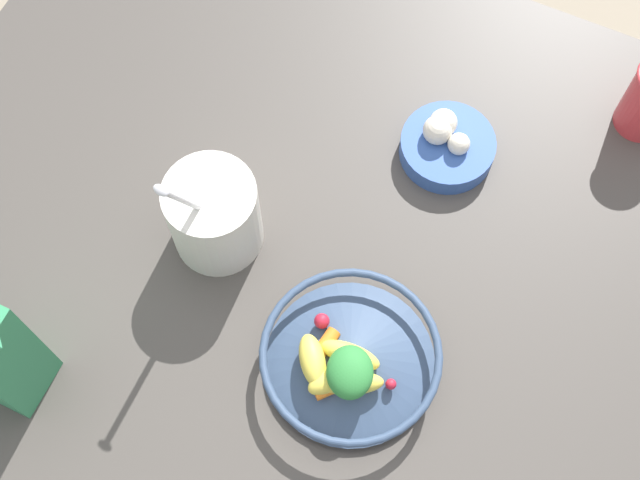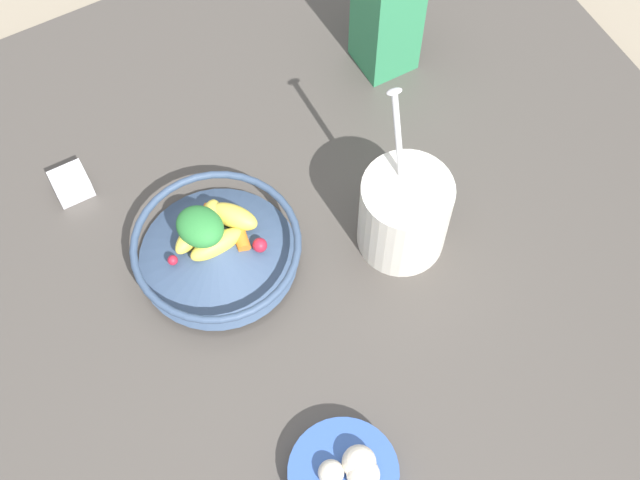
% 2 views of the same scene
% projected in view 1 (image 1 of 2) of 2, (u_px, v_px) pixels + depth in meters
% --- Properties ---
extents(ground_plane, '(6.00, 6.00, 0.00)m').
position_uv_depth(ground_plane, '(280.00, 291.00, 1.17)').
color(ground_plane, gray).
extents(countertop, '(1.12, 1.12, 0.03)m').
position_uv_depth(countertop, '(279.00, 287.00, 1.16)').
color(countertop, '#47423D').
rests_on(countertop, ground_plane).
extents(fruit_bowl, '(0.22, 0.22, 0.08)m').
position_uv_depth(fruit_bowl, '(349.00, 360.00, 1.07)').
color(fruit_bowl, '#384C6B').
rests_on(fruit_bowl, countertop).
extents(yogurt_tub, '(0.13, 0.12, 0.25)m').
position_uv_depth(yogurt_tub, '(213.00, 213.00, 1.10)').
color(yogurt_tub, silver).
rests_on(yogurt_tub, countertop).
extents(garlic_bowl, '(0.13, 0.13, 0.06)m').
position_uv_depth(garlic_bowl, '(446.00, 144.00, 1.20)').
color(garlic_bowl, '#3356A3').
rests_on(garlic_bowl, countertop).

